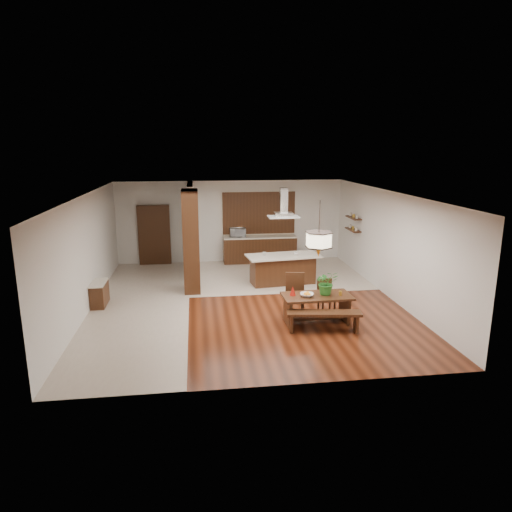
{
  "coord_description": "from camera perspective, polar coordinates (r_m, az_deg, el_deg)",
  "views": [
    {
      "loc": [
        -1.26,
        -11.6,
        4.08
      ],
      "look_at": [
        0.3,
        0.0,
        1.25
      ],
      "focal_mm": 32.0,
      "sensor_mm": 36.0,
      "label": 1
    }
  ],
  "objects": [
    {
      "name": "pendant_lantern",
      "position": [
        10.45,
        7.9,
        3.35
      ],
      "size": [
        0.64,
        0.64,
        1.31
      ],
      "primitive_type": null,
      "color": "#FBECC0",
      "rests_on": "room_shell"
    },
    {
      "name": "partition_stub",
      "position": [
        15.13,
        -8.09,
        3.44
      ],
      "size": [
        0.18,
        2.4,
        2.9
      ],
      "primitive_type": "cube",
      "color": "silver",
      "rests_on": "ground"
    },
    {
      "name": "room_shell",
      "position": [
        11.84,
        -1.44,
        3.78
      ],
      "size": [
        9.0,
        9.04,
        2.92
      ],
      "color": "#3D180B",
      "rests_on": "ground"
    },
    {
      "name": "foliage_plant",
      "position": [
        10.83,
        8.8,
        -3.31
      ],
      "size": [
        0.54,
        0.47,
        0.58
      ],
      "primitive_type": "imported",
      "rotation": [
        0.0,
        0.0,
        0.04
      ],
      "color": "#286F25",
      "rests_on": "dining_table"
    },
    {
      "name": "gold_ornament",
      "position": [
        10.89,
        10.51,
        -4.59
      ],
      "size": [
        0.08,
        0.08,
        0.1
      ],
      "primitive_type": "cylinder",
      "rotation": [
        0.0,
        0.0,
        0.17
      ],
      "color": "gold",
      "rests_on": "dining_table"
    },
    {
      "name": "dining_chair_right",
      "position": [
        11.48,
        8.82,
        -5.1
      ],
      "size": [
        0.42,
        0.42,
        0.87
      ],
      "primitive_type": null,
      "rotation": [
        0.0,
        0.0,
        0.1
      ],
      "color": "black",
      "rests_on": "ground"
    },
    {
      "name": "microwave",
      "position": [
        16.16,
        -2.3,
        2.95
      ],
      "size": [
        0.55,
        0.37,
        0.3
      ],
      "primitive_type": "imported",
      "rotation": [
        0.0,
        0.0,
        0.0
      ],
      "color": "silver",
      "rests_on": "rear_counter"
    },
    {
      "name": "tile_kitchen",
      "position": [
        14.89,
        2.34,
        -2.3
      ],
      "size": [
        5.5,
        4.0,
        0.01
      ],
      "primitive_type": "cube",
      "color": "beige",
      "rests_on": "ground"
    },
    {
      "name": "island_cup",
      "position": [
        13.7,
        5.0,
        0.3
      ],
      "size": [
        0.12,
        0.12,
        0.09
      ],
      "primitive_type": "imported",
      "rotation": [
        0.0,
        0.0,
        -0.04
      ],
      "color": "silver",
      "rests_on": "kitchen_island"
    },
    {
      "name": "dining_chair_left",
      "position": [
        11.23,
        4.91,
        -4.92
      ],
      "size": [
        0.54,
        0.54,
        1.05
      ],
      "primitive_type": null,
      "rotation": [
        0.0,
        0.0,
        -0.17
      ],
      "color": "black",
      "rests_on": "ground"
    },
    {
      "name": "range_hood",
      "position": [
        13.45,
        3.47,
        6.67
      ],
      "size": [
        0.9,
        0.55,
        0.87
      ],
      "primitive_type": null,
      "color": "silver",
      "rests_on": "room_shell"
    },
    {
      "name": "fruit_bowl",
      "position": [
        10.71,
        6.36,
        -4.85
      ],
      "size": [
        0.38,
        0.38,
        0.08
      ],
      "primitive_type": "imported",
      "rotation": [
        0.0,
        0.0,
        -0.29
      ],
      "color": "beige",
      "rests_on": "dining_table"
    },
    {
      "name": "rear_counter",
      "position": [
        16.37,
        0.47,
        0.86
      ],
      "size": [
        2.6,
        0.62,
        0.95
      ],
      "color": "black",
      "rests_on": "ground"
    },
    {
      "name": "shelf_upper",
      "position": [
        15.27,
        12.1,
        4.7
      ],
      "size": [
        0.26,
        0.9,
        0.04
      ],
      "primitive_type": "cube",
      "color": "black",
      "rests_on": "room_shell"
    },
    {
      "name": "partition_pier",
      "position": [
        13.07,
        -8.12,
        1.84
      ],
      "size": [
        0.45,
        1.0,
        2.9
      ],
      "primitive_type": "cube",
      "color": "black",
      "rests_on": "ground"
    },
    {
      "name": "shelf_lower",
      "position": [
        15.34,
        12.03,
        3.22
      ],
      "size": [
        0.26,
        0.9,
        0.04
      ],
      "primitive_type": "cube",
      "color": "black",
      "rests_on": "room_shell"
    },
    {
      "name": "dining_table",
      "position": [
        10.9,
        7.6,
        -5.75
      ],
      "size": [
        1.63,
        0.85,
        0.67
      ],
      "rotation": [
        0.0,
        0.0,
        0.03
      ],
      "color": "black",
      "rests_on": "ground"
    },
    {
      "name": "tile_hallway",
      "position": [
        12.39,
        -14.2,
        -6.05
      ],
      "size": [
        2.5,
        9.0,
        0.01
      ],
      "primitive_type": "cube",
      "color": "beige",
      "rests_on": "ground"
    },
    {
      "name": "napkin_cone",
      "position": [
        10.73,
        4.61,
        -4.36
      ],
      "size": [
        0.18,
        0.18,
        0.22
      ],
      "primitive_type": "cone",
      "rotation": [
        0.0,
        0.0,
        0.37
      ],
      "color": "#A1140B",
      "rests_on": "dining_table"
    },
    {
      "name": "kitchen_window",
      "position": [
        16.39,
        0.35,
        5.41
      ],
      "size": [
        2.6,
        0.08,
        1.5
      ],
      "primitive_type": "cube",
      "color": "#A36831",
      "rests_on": "room_shell"
    },
    {
      "name": "kitchen_island",
      "position": [
        13.83,
        3.35,
        -1.61
      ],
      "size": [
        2.27,
        1.2,
        0.9
      ],
      "rotation": [
        0.0,
        0.0,
        0.12
      ],
      "color": "black",
      "rests_on": "ground"
    },
    {
      "name": "hallway_console",
      "position": [
        12.65,
        -18.98,
        -4.49
      ],
      "size": [
        0.37,
        0.88,
        0.63
      ],
      "primitive_type": "cube",
      "color": "black",
      "rests_on": "ground"
    },
    {
      "name": "soffit_band",
      "position": [
        11.73,
        -1.47,
        7.74
      ],
      "size": [
        8.0,
        9.0,
        0.02
      ],
      "primitive_type": "cube",
      "color": "#3D230F",
      "rests_on": "room_shell"
    },
    {
      "name": "hallway_doorway",
      "position": [
        16.35,
        -12.59,
        2.58
      ],
      "size": [
        1.1,
        0.2,
        2.1
      ],
      "primitive_type": "cube",
      "color": "black",
      "rests_on": "ground"
    },
    {
      "name": "dining_bench",
      "position": [
        10.47,
        8.47,
        -8.12
      ],
      "size": [
        1.7,
        0.6,
        0.47
      ],
      "primitive_type": null,
      "rotation": [
        0.0,
        0.0,
        -0.14
      ],
      "color": "black",
      "rests_on": "ground"
    }
  ]
}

